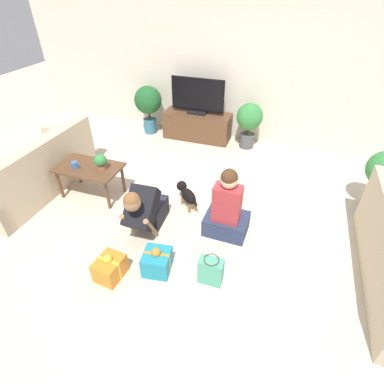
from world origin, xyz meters
name	(u,v)px	position (x,y,z in m)	size (l,w,h in m)	color
ground_plane	(191,220)	(0.00, 0.00, 0.00)	(16.00, 16.00, 0.00)	beige
wall_back	(241,68)	(0.00, 2.63, 1.30)	(8.40, 0.06, 2.60)	beige
sofa_left	(34,172)	(-2.40, -0.08, 0.29)	(0.88, 1.94, 0.82)	#C6B293
coffee_table	(89,170)	(-1.53, 0.07, 0.41)	(0.89, 0.54, 0.47)	brown
tv_console	(197,126)	(-0.69, 2.33, 0.25)	(1.27, 0.46, 0.51)	brown
tv	(198,98)	(-0.69, 2.33, 0.79)	(0.99, 0.20, 0.65)	black
potted_plant_back_right	(249,120)	(0.30, 2.28, 0.52)	(0.46, 0.46, 0.82)	#4C4C51
potted_plant_corner_right	(384,172)	(2.26, 1.08, 0.56)	(0.47, 0.47, 0.84)	#4C4C51
potted_plant_back_left	(148,103)	(-1.67, 2.28, 0.61)	(0.52, 0.52, 0.93)	#336B84
person_kneeling	(145,209)	(-0.46, -0.37, 0.34)	(0.36, 0.80, 0.78)	#23232D
person_sitting	(227,210)	(0.48, -0.08, 0.35)	(0.53, 0.49, 0.94)	#283351
dog	(187,194)	(-0.16, 0.27, 0.20)	(0.41, 0.38, 0.31)	black
gift_box_a	(157,261)	(-0.08, -0.90, 0.13)	(0.33, 0.33, 0.32)	teal
gift_box_b	(110,268)	(-0.52, -1.13, 0.12)	(0.28, 0.33, 0.31)	orange
gift_bag_a	(211,271)	(0.51, -0.85, 0.16)	(0.25, 0.16, 0.34)	#4CA384
mug	(75,165)	(-1.68, -0.01, 0.52)	(0.12, 0.08, 0.09)	#386BAD
tabletop_plant	(101,161)	(-1.32, 0.08, 0.59)	(0.17, 0.17, 0.22)	#A36042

